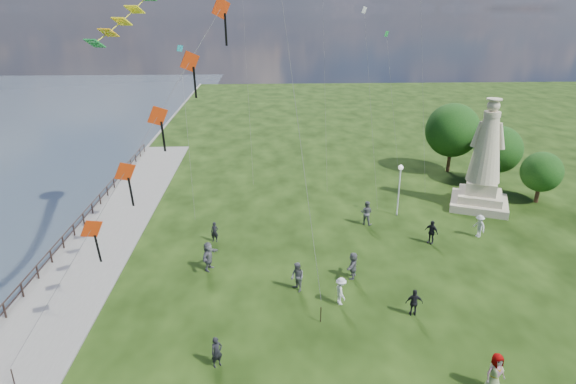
{
  "coord_description": "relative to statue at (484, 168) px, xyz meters",
  "views": [
    {
      "loc": [
        -2.24,
        -18.31,
        15.55
      ],
      "look_at": [
        -1.0,
        8.0,
        5.5
      ],
      "focal_mm": 30.0,
      "sensor_mm": 36.0,
      "label": 1
    }
  ],
  "objects": [
    {
      "name": "person_3",
      "position": [
        -9.94,
        -14.87,
        -2.64
      ],
      "size": [
        0.95,
        0.54,
        1.57
      ],
      "primitive_type": "imported",
      "rotation": [
        0.0,
        0.0,
        3.07
      ],
      "color": "black",
      "rests_on": "ground"
    },
    {
      "name": "person_2",
      "position": [
        -13.73,
        -13.63,
        -2.6
      ],
      "size": [
        0.75,
        1.15,
        1.64
      ],
      "primitive_type": "imported",
      "rotation": [
        0.0,
        0.0,
        1.78
      ],
      "color": "silver",
      "rests_on": "ground"
    },
    {
      "name": "small_kites",
      "position": [
        -12.91,
        6.83,
        12.75
      ],
      "size": [
        21.17,
        12.98,
        31.92
      ],
      "color": "teal",
      "rests_on": "ground"
    },
    {
      "name": "lamppost",
      "position": [
        -7.32,
        -1.44,
        -0.38
      ],
      "size": [
        0.39,
        0.39,
        4.22
      ],
      "color": "silver",
      "rests_on": "ground"
    },
    {
      "name": "person_1",
      "position": [
        -16.06,
        -12.16,
        -2.52
      ],
      "size": [
        0.9,
        1.03,
        1.81
      ],
      "primitive_type": "imported",
      "rotation": [
        0.0,
        0.0,
        -1.06
      ],
      "color": "#595960",
      "rests_on": "ground"
    },
    {
      "name": "red_kite_train",
      "position": [
        -21.35,
        -13.6,
        9.47
      ],
      "size": [
        12.65,
        9.35,
        20.7
      ],
      "color": "black",
      "rests_on": "ground"
    },
    {
      "name": "person_8",
      "position": [
        -2.43,
        -5.61,
        -2.57
      ],
      "size": [
        0.88,
        1.22,
        1.7
      ],
      "primitive_type": "imported",
      "rotation": [
        0.0,
        0.0,
        -1.25
      ],
      "color": "silver",
      "rests_on": "ground"
    },
    {
      "name": "person_6",
      "position": [
        -21.51,
        -5.49,
        -2.68
      ],
      "size": [
        0.6,
        0.45,
        1.49
      ],
      "primitive_type": "imported",
      "rotation": [
        0.0,
        0.0,
        -0.18
      ],
      "color": "black",
      "rests_on": "ground"
    },
    {
      "name": "person_0",
      "position": [
        -20.19,
        -18.36,
        -2.65
      ],
      "size": [
        0.67,
        0.62,
        1.55
      ],
      "primitive_type": "imported",
      "rotation": [
        0.0,
        0.0,
        0.57
      ],
      "color": "black",
      "rests_on": "ground"
    },
    {
      "name": "statue",
      "position": [
        0.0,
        0.0,
        0.0
      ],
      "size": [
        5.85,
        5.85,
        9.06
      ],
      "rotation": [
        0.0,
        0.0,
        -0.41
      ],
      "color": "#B9A88C",
      "rests_on": "ground"
    },
    {
      "name": "waterfront",
      "position": [
        -30.75,
        -9.23,
        -3.49
      ],
      "size": [
        200.0,
        200.0,
        1.51
      ],
      "color": "#333F4C",
      "rests_on": "ground"
    },
    {
      "name": "person_5",
      "position": [
        -21.51,
        -9.45,
        -2.47
      ],
      "size": [
        1.35,
        1.92,
        1.91
      ],
      "primitive_type": "imported",
      "rotation": [
        0.0,
        0.0,
        1.2
      ],
      "color": "#595960",
      "rests_on": "ground"
    },
    {
      "name": "person_9",
      "position": [
        -6.23,
        -6.46,
        -2.55
      ],
      "size": [
        1.05,
        1.12,
        1.74
      ],
      "primitive_type": "imported",
      "rotation": [
        0.0,
        0.0,
        -0.88
      ],
      "color": "black",
      "rests_on": "ground"
    },
    {
      "name": "person_11",
      "position": [
        -12.56,
        -10.85,
        -2.57
      ],
      "size": [
        1.19,
        1.72,
        1.71
      ],
      "primitive_type": "imported",
      "rotation": [
        0.0,
        0.0,
        4.36
      ],
      "color": "#595960",
      "rests_on": "ground"
    },
    {
      "name": "tree_row",
      "position": [
        2.24,
        6.79,
        0.41
      ],
      "size": [
        8.97,
        12.87,
        6.97
      ],
      "color": "#382314",
      "rests_on": "ground"
    },
    {
      "name": "person_4",
      "position": [
        -8.09,
        -20.47,
        -2.48
      ],
      "size": [
        1.03,
        0.78,
        1.88
      ],
      "primitive_type": "imported",
      "rotation": [
        0.0,
        0.0,
        0.26
      ],
      "color": "#595960",
      "rests_on": "ground"
    },
    {
      "name": "person_7",
      "position": [
        -10.17,
        -3.06,
        -2.47
      ],
      "size": [
        1.09,
        0.94,
        1.91
      ],
      "primitive_type": "imported",
      "rotation": [
        0.0,
        0.0,
        2.66
      ],
      "color": "#595960",
      "rests_on": "ground"
    }
  ]
}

